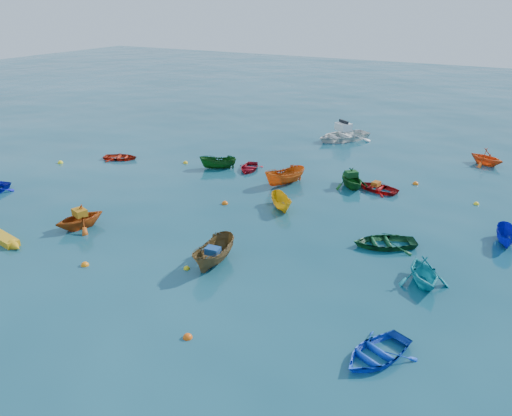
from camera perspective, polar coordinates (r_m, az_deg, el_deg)
The scene contains 29 objects.
ground at distance 24.31m, azimuth -5.71°, elevation -4.92°, with size 160.00×160.00×0.00m, color #093948.
sampan_brown_mid at distance 23.15m, azimuth -4.73°, elevation -6.40°, with size 1.20×3.19×1.23m, color brown.
dinghy_blue_se at distance 18.23m, azimuth 13.55°, elevation -16.25°, with size 2.04×2.85×0.59m, color blue.
dinghy_orange_w at distance 28.15m, azimuth -19.37°, elevation -2.13°, with size 2.24×2.60×1.37m, color #BA4B11.
sampan_yellow_mid at distance 28.93m, azimuth 2.92°, elevation -0.09°, with size 0.93×2.48×0.96m, color gold.
dinghy_green_e at distance 25.46m, azimuth 14.42°, elevation -4.22°, with size 2.20×3.07×0.64m, color #104824.
dinghy_cyan_se at distance 22.79m, azimuth 18.46°, elevation -8.16°, with size 2.16×2.51×1.32m, color #1CA5B1.
dinghy_red_nw at distance 39.21m, azimuth -15.20°, elevation 5.40°, with size 1.82×2.55×0.53m, color #B3240E.
sampan_orange_n at distance 32.76m, azimuth 3.31°, elevation 2.73°, with size 1.18×3.14×1.21m, color #CE5A13.
dinghy_green_n at distance 32.77m, azimuth 10.80°, elevation 2.35°, with size 2.25×2.60×1.37m, color #13541A.
dinghy_red_ne at distance 32.58m, azimuth 13.65°, elevation 1.98°, with size 1.93×2.70×0.56m, color #A50D0E.
sampan_blue_far at distance 27.88m, azimuth 26.56°, elevation -3.59°, with size 0.88×2.35×0.91m, color #0D14A8.
dinghy_red_far at distance 35.47m, azimuth -0.80°, elevation 4.38°, with size 1.77×2.47×0.51m, color maroon.
dinghy_orange_far at distance 40.24m, azimuth 24.73°, elevation 4.51°, with size 2.17×2.52×1.33m, color #F45917.
sampan_green_far at distance 35.87m, azimuth -4.36°, elevation 4.53°, with size 0.98×2.61×1.01m, color #104512.
motorboat_white at distance 43.77m, azimuth 9.86°, elevation 7.68°, with size 3.47×4.85×1.61m, color white.
tarp_blue_a at distance 22.67m, azimuth -4.97°, elevation -4.88°, with size 0.63×0.48×0.31m, color #18478C.
tarp_orange_a at distance 27.82m, azimuth -19.51°, elevation -0.49°, with size 0.76×0.57×0.37m, color #B36E12.
tarp_green_b at distance 32.56m, azimuth 10.84°, elevation 3.84°, with size 0.75×0.57×0.37m, color #104218.
tarp_orange_b at distance 32.48m, azimuth 13.57°, elevation 2.71°, with size 0.56×0.43×0.27m, color #B95513.
buoy_or_a at distance 24.26m, azimuth -18.96°, elevation -6.23°, with size 0.36×0.36×0.36m, color orange.
buoy_ye_a at distance 22.91m, azimuth -7.93°, elevation -6.90°, with size 0.29×0.29×0.29m, color yellow.
buoy_or_b at distance 18.75m, azimuth -7.81°, elevation -14.49°, with size 0.35×0.35×0.35m, color #E7550C.
buoy_ye_b at distance 39.67m, azimuth -21.45°, elevation 4.80°, with size 0.39×0.39×0.39m, color yellow.
buoy_or_c at distance 29.63m, azimuth -3.58°, elevation 0.47°, with size 0.39×0.39×0.39m, color #DB5B0B.
buoy_ye_c at distance 31.04m, azimuth 2.94°, elevation 1.56°, with size 0.35×0.35×0.35m, color yellow.
buoy_ye_d at distance 37.28m, azimuth -8.06°, elevation 5.09°, with size 0.36×0.36×0.36m, color yellow.
buoy_or_e at distance 34.32m, azimuth 17.76°, elevation 2.60°, with size 0.39×0.39×0.39m, color orange.
buoy_ye_e at distance 32.26m, azimuth 23.86°, elevation 0.39°, with size 0.32×0.32×0.32m, color yellow.
Camera 1 is at (12.41, -17.55, 11.36)m, focal length 35.00 mm.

